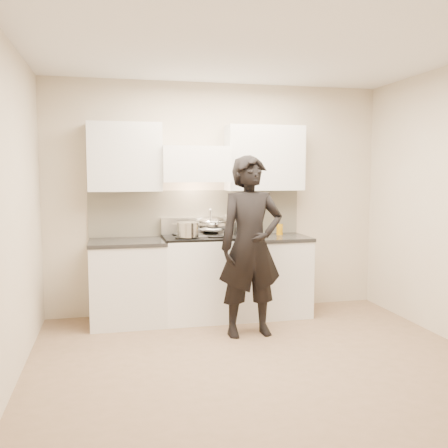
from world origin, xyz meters
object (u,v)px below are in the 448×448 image
object	(u,v)px
stove	(198,277)
wok	(212,224)
person	(251,246)
utensil_crock	(239,226)
counter_right	(268,275)

from	to	relation	value
stove	wok	size ratio (longest dim) A/B	2.07
wok	person	size ratio (longest dim) A/B	0.25
stove	wok	bearing A→B (deg)	35.29
utensil_crock	stove	bearing A→B (deg)	-159.12
wok	utensil_crock	bearing A→B (deg)	10.74
stove	counter_right	size ratio (longest dim) A/B	1.04
counter_right	utensil_crock	world-z (taller)	utensil_crock
stove	wok	distance (m)	0.63
wok	counter_right	bearing A→B (deg)	-12.63
wok	utensil_crock	world-z (taller)	utensil_crock
stove	utensil_crock	bearing A→B (deg)	20.88
counter_right	person	world-z (taller)	person
wok	stove	bearing A→B (deg)	-144.71
counter_right	utensil_crock	distance (m)	0.67
counter_right	person	bearing A→B (deg)	-120.31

